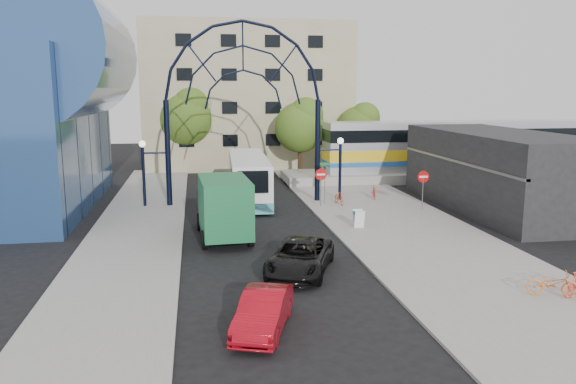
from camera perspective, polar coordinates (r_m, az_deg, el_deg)
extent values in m
plane|color=black|center=(24.69, -1.49, -7.73)|extent=(120.00, 120.00, 0.00)
cube|color=gray|center=(30.43, 12.58, -4.36)|extent=(8.00, 56.00, 0.12)
cube|color=gray|center=(30.40, -15.36, -4.49)|extent=(5.00, 50.00, 0.12)
cylinder|color=black|center=(37.52, -12.10, 3.77)|extent=(0.36, 0.36, 7.00)
cylinder|color=black|center=(38.37, 3.02, 4.13)|extent=(0.36, 0.36, 7.00)
cylinder|color=black|center=(37.83, -14.44, 1.44)|extent=(0.20, 0.20, 4.00)
cylinder|color=black|center=(38.93, 5.30, 1.97)|extent=(0.20, 0.20, 4.00)
sphere|color=white|center=(37.56, -14.59, 4.75)|extent=(0.44, 0.44, 0.44)
sphere|color=white|center=(38.67, 5.36, 5.19)|extent=(0.44, 0.44, 0.44)
cylinder|color=slate|center=(36.71, 3.35, 0.25)|extent=(0.06, 0.06, 2.20)
cylinder|color=red|center=(36.55, 3.36, 1.79)|extent=(0.80, 0.04, 0.80)
cube|color=white|center=(36.52, 3.38, 1.79)|extent=(0.55, 0.02, 0.12)
cylinder|color=slate|center=(36.72, 13.52, -0.02)|extent=(0.06, 0.06, 2.20)
cylinder|color=red|center=(36.56, 13.59, 1.52)|extent=(0.76, 0.04, 0.76)
cube|color=white|center=(36.53, 13.61, 1.51)|extent=(0.55, 0.02, 0.12)
cylinder|color=slate|center=(37.33, 3.75, 0.88)|extent=(0.05, 0.05, 2.80)
cube|color=#146626|center=(37.14, 3.77, 2.86)|extent=(0.70, 0.03, 0.18)
cube|color=#146626|center=(37.17, 3.77, 2.48)|extent=(0.03, 0.70, 0.18)
cube|color=white|center=(31.16, 7.28, -2.78)|extent=(0.55, 0.26, 0.99)
cube|color=white|center=(31.49, 7.10, -2.64)|extent=(0.55, 0.26, 0.99)
cube|color=#1E59A5|center=(31.25, 7.20, -2.12)|extent=(0.55, 0.42, 0.14)
cylinder|color=#2A4B83|center=(39.31, -22.92, 12.99)|extent=(9.00, 16.00, 9.00)
cube|color=black|center=(38.74, 20.44, 2.06)|extent=(6.00, 16.00, 5.00)
cube|color=tan|center=(58.48, -4.34, 9.71)|extent=(20.00, 12.00, 14.00)
cube|color=gray|center=(51.36, 17.59, 1.76)|extent=(32.00, 5.00, 0.80)
cube|color=#B7B7BC|center=(51.07, 17.74, 4.54)|extent=(25.00, 3.00, 4.20)
cube|color=gold|center=(51.13, 17.70, 3.87)|extent=(25.10, 3.05, 0.90)
cube|color=black|center=(50.99, 17.80, 5.66)|extent=(25.05, 3.05, 1.00)
cube|color=#1E59A5|center=(51.21, 17.66, 3.09)|extent=(25.10, 3.05, 0.35)
cylinder|color=#382314|center=(50.51, 1.19, 3.10)|extent=(0.36, 0.36, 2.52)
sphere|color=#335616|center=(50.21, 1.20, 6.59)|extent=(4.48, 4.48, 4.48)
sphere|color=#335616|center=(49.95, 1.84, 7.85)|extent=(3.08, 3.08, 3.08)
cylinder|color=#382314|center=(53.62, -10.19, 3.55)|extent=(0.36, 0.36, 2.88)
sphere|color=#335616|center=(53.32, -10.32, 7.31)|extent=(5.12, 5.12, 5.12)
sphere|color=#335616|center=(52.97, -9.82, 8.69)|extent=(3.52, 3.52, 3.52)
cylinder|color=#382314|center=(53.85, 7.10, 3.38)|extent=(0.36, 0.36, 2.34)
sphere|color=#335616|center=(53.58, 7.17, 6.41)|extent=(4.16, 4.16, 4.16)
sphere|color=#335616|center=(53.37, 7.80, 7.50)|extent=(2.86, 2.86, 2.86)
cube|color=white|center=(39.25, -4.03, 1.59)|extent=(2.92, 11.17, 2.79)
cube|color=#59BEC7|center=(39.44, -4.01, -0.07)|extent=(2.95, 11.17, 0.67)
cube|color=black|center=(39.16, -4.04, 2.43)|extent=(2.96, 10.95, 0.87)
cube|color=black|center=(33.63, -3.54, 1.03)|extent=(1.82, 0.21, 1.35)
cube|color=black|center=(44.69, -4.40, 2.48)|extent=(2.31, 0.27, 1.54)
cylinder|color=black|center=(42.79, -5.86, 0.64)|extent=(0.31, 0.94, 0.92)
cylinder|color=black|center=(42.90, -2.65, 0.70)|extent=(0.31, 0.94, 0.92)
cylinder|color=black|center=(35.39, -5.60, -1.42)|extent=(0.31, 0.94, 0.92)
cylinder|color=black|center=(35.52, -1.73, -1.33)|extent=(0.31, 0.94, 0.92)
cube|color=black|center=(31.61, -6.99, -1.72)|extent=(2.40, 2.49, 2.17)
cube|color=black|center=(32.68, -7.21, -0.53)|extent=(1.98, 0.21, 0.99)
cube|color=#1B6739|center=(28.56, -6.45, -1.39)|extent=(2.61, 4.67, 2.77)
cylinder|color=black|center=(31.37, -8.98, -3.01)|extent=(0.31, 0.96, 0.95)
cylinder|color=black|center=(31.58, -4.86, -2.83)|extent=(0.31, 0.96, 0.95)
cylinder|color=black|center=(27.64, -8.47, -4.82)|extent=(0.31, 0.96, 0.95)
cylinder|color=black|center=(27.88, -3.80, -4.60)|extent=(0.31, 0.96, 0.95)
imported|color=black|center=(23.86, 1.24, -6.61)|extent=(4.04, 5.55, 1.40)
imported|color=#9E0915|center=(18.44, -2.51, -12.02)|extent=(2.55, 4.17, 1.30)
imported|color=#FC5C32|center=(37.56, 5.26, -0.57)|extent=(0.75, 1.73, 0.88)
imported|color=red|center=(39.86, 8.74, 0.01)|extent=(0.71, 1.56, 0.90)
imported|color=orange|center=(23.19, 25.29, -8.41)|extent=(1.93, 1.25, 0.96)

